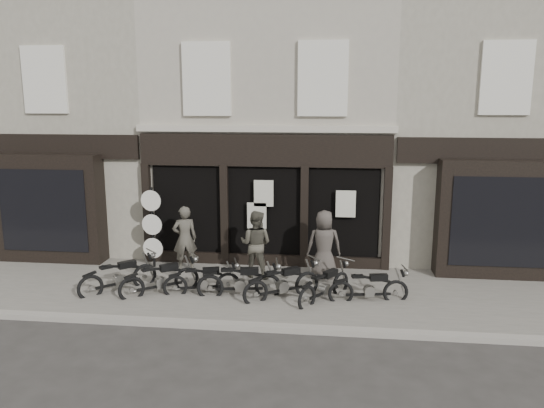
# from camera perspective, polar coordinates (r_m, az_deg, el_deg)

# --- Properties ---
(ground_plane) EXTENTS (90.00, 90.00, 0.00)m
(ground_plane) POSITION_cam_1_polar(r_m,az_deg,el_deg) (12.89, -2.52, -10.98)
(ground_plane) COLOR #2D2B28
(ground_plane) RESTS_ON ground
(pavement) EXTENTS (30.00, 4.20, 0.12)m
(pavement) POSITION_cam_1_polar(r_m,az_deg,el_deg) (13.69, -1.92, -9.33)
(pavement) COLOR #615D56
(pavement) RESTS_ON ground_plane
(kerb) EXTENTS (30.00, 0.25, 0.13)m
(kerb) POSITION_cam_1_polar(r_m,az_deg,el_deg) (11.73, -3.51, -12.98)
(kerb) COLOR gray
(kerb) RESTS_ON ground_plane
(central_building) EXTENTS (7.30, 6.22, 8.34)m
(central_building) POSITION_cam_1_polar(r_m,az_deg,el_deg) (17.84, 0.41, 8.74)
(central_building) COLOR #A29B8B
(central_building) RESTS_ON ground
(neighbour_left) EXTENTS (5.60, 6.73, 8.34)m
(neighbour_left) POSITION_cam_1_polar(r_m,az_deg,el_deg) (19.52, -18.69, 8.26)
(neighbour_left) COLOR gray
(neighbour_left) RESTS_ON ground
(neighbour_right) EXTENTS (5.60, 6.73, 8.34)m
(neighbour_right) POSITION_cam_1_polar(r_m,az_deg,el_deg) (18.23, 20.85, 7.94)
(neighbour_right) COLOR gray
(neighbour_right) RESTS_ON ground
(motorcycle_0) EXTENTS (1.65, 1.62, 1.00)m
(motorcycle_0) POSITION_cam_1_polar(r_m,az_deg,el_deg) (14.06, -16.11, -7.77)
(motorcycle_0) COLOR black
(motorcycle_0) RESTS_ON ground
(motorcycle_1) EXTENTS (1.79, 1.44, 0.99)m
(motorcycle_1) POSITION_cam_1_polar(r_m,az_deg,el_deg) (13.62, -11.87, -8.19)
(motorcycle_1) COLOR black
(motorcycle_1) RESTS_ON ground
(motorcycle_2) EXTENTS (1.87, 0.79, 0.92)m
(motorcycle_2) POSITION_cam_1_polar(r_m,az_deg,el_deg) (13.44, -7.45, -8.44)
(motorcycle_2) COLOR black
(motorcycle_2) RESTS_ON ground
(motorcycle_3) EXTENTS (2.08, 0.63, 1.00)m
(motorcycle_3) POSITION_cam_1_polar(r_m,az_deg,el_deg) (13.17, -3.43, -8.64)
(motorcycle_3) COLOR black
(motorcycle_3) RESTS_ON ground
(motorcycle_4) EXTENTS (1.83, 1.37, 1.00)m
(motorcycle_4) POSITION_cam_1_polar(r_m,az_deg,el_deg) (13.06, 1.16, -8.80)
(motorcycle_4) COLOR black
(motorcycle_4) RESTS_ON ground
(motorcycle_5) EXTENTS (1.35, 1.70, 0.94)m
(motorcycle_5) POSITION_cam_1_polar(r_m,az_deg,el_deg) (13.03, 5.72, -9.01)
(motorcycle_5) COLOR black
(motorcycle_5) RESTS_ON ground
(motorcycle_6) EXTENTS (1.93, 0.61, 0.93)m
(motorcycle_6) POSITION_cam_1_polar(r_m,az_deg,el_deg) (13.06, 10.44, -9.12)
(motorcycle_6) COLOR black
(motorcycle_6) RESTS_ON ground
(man_left) EXTENTS (0.79, 0.65, 1.84)m
(man_left) POSITION_cam_1_polar(r_m,az_deg,el_deg) (15.00, -9.36, -3.68)
(man_left) COLOR #464239
(man_left) RESTS_ON pavement
(man_centre) EXTENTS (1.01, 0.85, 1.82)m
(man_centre) POSITION_cam_1_polar(r_m,az_deg,el_deg) (14.31, -1.75, -4.31)
(man_centre) COLOR #48453A
(man_centre) RESTS_ON pavement
(man_right) EXTENTS (0.97, 0.69, 1.86)m
(man_right) POSITION_cam_1_polar(r_m,az_deg,el_deg) (14.22, 5.62, -4.38)
(man_right) COLOR #413B36
(man_right) RESTS_ON pavement
(advert_sign_post) EXTENTS (0.60, 0.38, 2.44)m
(advert_sign_post) POSITION_cam_1_polar(r_m,az_deg,el_deg) (15.42, -12.73, -2.84)
(advert_sign_post) COLOR black
(advert_sign_post) RESTS_ON ground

